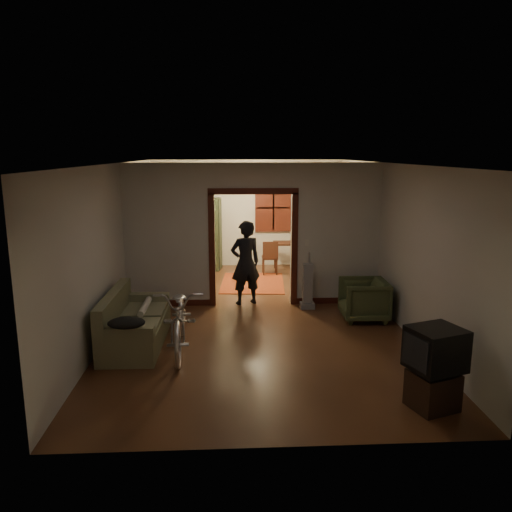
{
  "coord_description": "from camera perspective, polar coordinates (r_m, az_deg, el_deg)",
  "views": [
    {
      "loc": [
        -0.46,
        -8.88,
        3.0
      ],
      "look_at": [
        0.0,
        -0.3,
        1.2
      ],
      "focal_mm": 35.0,
      "sensor_mm": 36.0,
      "label": 1
    }
  ],
  "objects": [
    {
      "name": "jacket",
      "position": [
        7.19,
        -14.6,
        -7.4
      ],
      "size": [
        0.52,
        0.39,
        0.15
      ],
      "primitive_type": "ellipsoid",
      "color": "black",
      "rests_on": "sofa"
    },
    {
      "name": "door_casing",
      "position": [
        9.82,
        -0.32,
        0.68
      ],
      "size": [
        1.74,
        0.2,
        2.32
      ],
      "primitive_type": "cube",
      "color": "#40160E",
      "rests_on": "floor"
    },
    {
      "name": "ceiling",
      "position": [
        8.89,
        -0.1,
        10.55
      ],
      "size": [
        5.0,
        8.5,
        0.01
      ],
      "primitive_type": "cube",
      "color": "white",
      "rests_on": "floor"
    },
    {
      "name": "crt_tv",
      "position": [
        6.27,
        19.87,
        -9.94
      ],
      "size": [
        0.72,
        0.68,
        0.5
      ],
      "primitive_type": "cube",
      "rotation": [
        0.0,
        0.0,
        0.33
      ],
      "color": "black",
      "rests_on": "tv_stand"
    },
    {
      "name": "desk_chair",
      "position": [
        12.38,
        1.59,
        -0.17
      ],
      "size": [
        0.48,
        0.48,
        0.85
      ],
      "primitive_type": "cube",
      "rotation": [
        0.0,
        0.0,
        -0.32
      ],
      "color": "#341A11",
      "rests_on": "floor"
    },
    {
      "name": "desk",
      "position": [
        12.87,
        4.21,
        -0.04
      ],
      "size": [
        1.02,
        0.64,
        0.72
      ],
      "primitive_type": "cube",
      "rotation": [
        0.0,
        0.0,
        -0.1
      ],
      "color": "#341A11",
      "rests_on": "floor"
    },
    {
      "name": "oriental_rug",
      "position": [
        11.62,
        -0.39,
        -3.09
      ],
      "size": [
        1.56,
        1.97,
        0.01
      ],
      "primitive_type": "cube",
      "rotation": [
        0.0,
        0.0,
        -0.07
      ],
      "color": "maroon",
      "rests_on": "floor"
    },
    {
      "name": "floor",
      "position": [
        9.38,
        -0.1,
        -6.81
      ],
      "size": [
        5.0,
        8.5,
        0.01
      ],
      "primitive_type": "cube",
      "color": "#402214",
      "rests_on": "ground"
    },
    {
      "name": "rolled_paper",
      "position": [
        8.35,
        -12.58,
        -5.66
      ],
      "size": [
        0.1,
        0.83,
        0.1
      ],
      "primitive_type": "cylinder",
      "rotation": [
        1.57,
        0.0,
        0.0
      ],
      "color": "beige",
      "rests_on": "sofa"
    },
    {
      "name": "bicycle",
      "position": [
        7.76,
        -8.63,
        -6.9
      ],
      "size": [
        0.82,
        2.04,
        1.05
      ],
      "primitive_type": "imported",
      "rotation": [
        0.0,
        0.0,
        0.06
      ],
      "color": "silver",
      "rests_on": "floor"
    },
    {
      "name": "globe",
      "position": [
        12.79,
        -6.26,
        7.01
      ],
      "size": [
        0.27,
        0.27,
        0.27
      ],
      "primitive_type": "sphere",
      "color": "#1E5972",
      "rests_on": "locker"
    },
    {
      "name": "light_switch",
      "position": [
        9.83,
        5.82,
        1.52
      ],
      "size": [
        0.08,
        0.01,
        0.12
      ],
      "primitive_type": "cube",
      "color": "silver",
      "rests_on": "partition_wall"
    },
    {
      "name": "sofa",
      "position": [
        8.12,
        -13.59,
        -6.98
      ],
      "size": [
        0.86,
        1.87,
        0.86
      ],
      "primitive_type": "cube",
      "rotation": [
        0.0,
        0.0,
        -0.01
      ],
      "color": "#5D5F3F",
      "rests_on": "floor"
    },
    {
      "name": "locker",
      "position": [
        12.92,
        -6.16,
        2.53
      ],
      "size": [
        1.0,
        0.67,
        1.85
      ],
      "primitive_type": "cube",
      "rotation": [
        0.0,
        0.0,
        -0.18
      ],
      "color": "#2C3620",
      "rests_on": "floor"
    },
    {
      "name": "wall_left",
      "position": [
        9.25,
        -15.76,
        1.42
      ],
      "size": [
        0.02,
        8.5,
        2.8
      ],
      "primitive_type": "cube",
      "color": "beige",
      "rests_on": "floor"
    },
    {
      "name": "wall_right",
      "position": [
        9.49,
        15.15,
        1.72
      ],
      "size": [
        0.02,
        8.5,
        2.8
      ],
      "primitive_type": "cube",
      "color": "beige",
      "rests_on": "floor"
    },
    {
      "name": "person",
      "position": [
        9.88,
        -1.22,
        -0.78
      ],
      "size": [
        0.71,
        0.58,
        1.68
      ],
      "primitive_type": "imported",
      "rotation": [
        0.0,
        0.0,
        3.48
      ],
      "color": "black",
      "rests_on": "floor"
    },
    {
      "name": "chandelier",
      "position": [
        11.41,
        -0.75,
        8.57
      ],
      "size": [
        0.24,
        0.24,
        0.24
      ],
      "primitive_type": "sphere",
      "color": "#FFE0A5",
      "rests_on": "ceiling"
    },
    {
      "name": "wall_back",
      "position": [
        13.23,
        -1.05,
        4.89
      ],
      "size": [
        5.0,
        0.02,
        2.8
      ],
      "primitive_type": "cube",
      "color": "beige",
      "rests_on": "floor"
    },
    {
      "name": "armchair",
      "position": [
        9.28,
        12.2,
        -4.89
      ],
      "size": [
        0.84,
        0.82,
        0.75
      ],
      "primitive_type": "imported",
      "rotation": [
        0.0,
        0.0,
        -1.6
      ],
      "color": "#3D4829",
      "rests_on": "floor"
    },
    {
      "name": "far_window",
      "position": [
        13.22,
        2.0,
        5.53
      ],
      "size": [
        0.98,
        0.06,
        1.28
      ],
      "primitive_type": "cube",
      "color": "black",
      "rests_on": "wall_back"
    },
    {
      "name": "partition_wall",
      "position": [
        9.77,
        -0.33,
        2.41
      ],
      "size": [
        5.0,
        0.14,
        2.8
      ],
      "primitive_type": "cube",
      "color": "beige",
      "rests_on": "floor"
    },
    {
      "name": "vacuum",
      "position": [
        9.74,
        5.92,
        -3.42
      ],
      "size": [
        0.33,
        0.29,
        0.9
      ],
      "primitive_type": "cube",
      "rotation": [
        0.0,
        0.0,
        -0.31
      ],
      "color": "gray",
      "rests_on": "floor"
    },
    {
      "name": "tv_stand",
      "position": [
        6.48,
        19.54,
        -14.25
      ],
      "size": [
        0.62,
        0.59,
        0.45
      ],
      "primitive_type": "cube",
      "rotation": [
        0.0,
        0.0,
        0.33
      ],
      "color": "black",
      "rests_on": "floor"
    }
  ]
}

